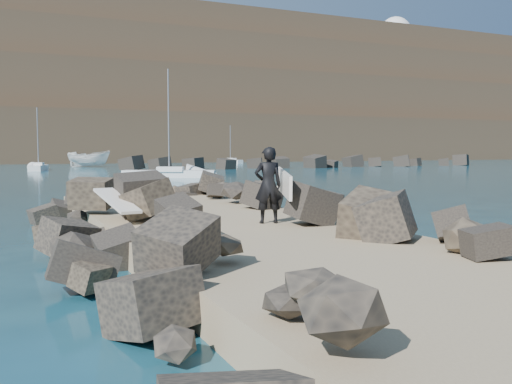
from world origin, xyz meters
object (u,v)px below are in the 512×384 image
at_px(radome, 395,39).
at_px(surfboard_resting, 117,205).
at_px(boat_imported, 89,159).
at_px(surfer_with_board, 270,185).

bearing_deg(radome, surfboard_resting, -129.87).
xyz_separation_m(boat_imported, radome, (121.58, 87.40, 41.68)).
bearing_deg(boat_imported, radome, -36.80).
bearing_deg(surfer_with_board, boat_imported, 85.51).
bearing_deg(surfer_with_board, surfboard_resting, 151.42).
relative_size(surfboard_resting, boat_imported, 0.36).
distance_m(surfboard_resting, boat_imported, 69.64).
xyz_separation_m(surfboard_resting, surfer_with_board, (3.51, -1.91, 0.54)).
bearing_deg(surfboard_resting, radome, 41.05).
height_order(boat_imported, surfer_with_board, surfer_with_board).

